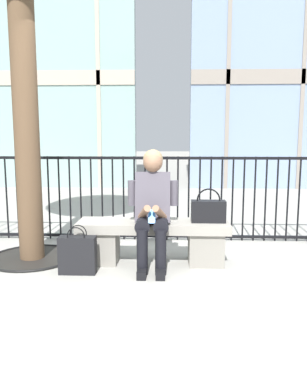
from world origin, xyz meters
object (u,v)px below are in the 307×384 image
stone_bench (153,238)px  handbag_on_bench (208,210)px  seated_person_with_phone (153,205)px  shopping_bag (78,254)px

stone_bench → handbag_on_bench: size_ratio=4.47×
stone_bench → seated_person_with_phone: bearing=-90.3°
handbag_on_bench → shopping_bag: 1.41m
stone_bench → handbag_on_bench: bearing=-1.0°
handbag_on_bench → stone_bench: bearing=179.0°
stone_bench → shopping_bag: size_ratio=3.34×
seated_person_with_phone → handbag_on_bench: size_ratio=3.39×
seated_person_with_phone → shopping_bag: 0.89m
stone_bench → shopping_bag: 0.82m
seated_person_with_phone → stone_bench: bearing=89.7°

